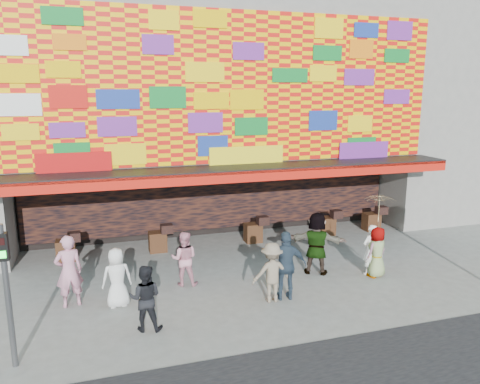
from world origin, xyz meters
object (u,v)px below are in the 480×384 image
Objects in this scene: ped_c at (145,298)px; ped_i at (184,259)px; ped_a at (117,278)px; ped_d at (272,272)px; ped_e at (286,266)px; ped_b at (69,271)px; ped_g at (377,252)px; signal_left at (6,280)px; ped_h at (370,250)px; parasol at (380,209)px; ped_f at (316,243)px.

ped_c is 1.00× the size of ped_i.
ped_a is 0.99× the size of ped_i.
ped_d is 0.43m from ped_e.
ped_g is (8.68, -0.65, -0.18)m from ped_b.
signal_left is at bearing -6.99° from ped_g.
ped_e is at bearing 153.64° from ped_b.
ped_c is at bearing 0.28° from ped_h.
ped_a is at bearing -20.08° from ped_g.
ped_a is at bearing 45.06° from signal_left.
ped_c reaches higher than ped_h.
ped_e reaches higher than ped_c.
ped_a is 0.89× the size of parasol.
ped_d reaches higher than ped_a.
ped_d is 1.05× the size of ped_g.
signal_left is 3.01m from ped_c.
ped_d is at bearing -154.13° from ped_c.
ped_e is (5.49, -1.28, -0.01)m from ped_b.
ped_g is at bearing -174.01° from ped_i.
ped_h is at bearing 163.82° from ped_b.
parasol is (0.08, -0.21, 1.33)m from ped_h.
ped_c is at bearing 14.80° from signal_left.
ped_d is at bearing 9.50° from ped_e.
ped_d is at bearing 11.79° from signal_left.
ped_b is 8.78m from parasol.
ped_h is at bearing -172.03° from ped_i.
ped_b is 1.22× the size of ped_h.
ped_i is at bearing 175.16° from ped_b.
ped_d reaches higher than ped_h.
ped_h is 5.60m from ped_i.
ped_i is (1.90, 0.85, 0.01)m from ped_a.
ped_a is at bearing 41.09° from ped_i.
ped_b is at bearing 175.71° from parasol.
signal_left is 1.91× the size of ped_a.
parasol is at bearing -14.52° from ped_g.
ped_i is at bearing -27.15° from ped_e.
ped_a reaches higher than ped_h.
ped_f is 1.24× the size of ped_h.
ped_f is (5.90, 0.51, 0.18)m from ped_a.
ped_c is (1.73, -1.83, -0.16)m from ped_b.
ped_d is (6.06, 1.27, -1.06)m from signal_left.
parasol reaches higher than ped_a.
ped_i is at bearing -38.77° from ped_d.
ped_g is (7.51, -0.26, -0.01)m from ped_a.
parasol reaches higher than ped_f.
ped_a is 1.55m from ped_c.
ped_f is at bearing -143.33° from ped_c.
ped_c is 7.05m from ped_g.
ped_h is (-0.08, 0.21, 0.01)m from ped_g.
ped_g is at bearing -167.88° from ped_d.
ped_c reaches higher than ped_g.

